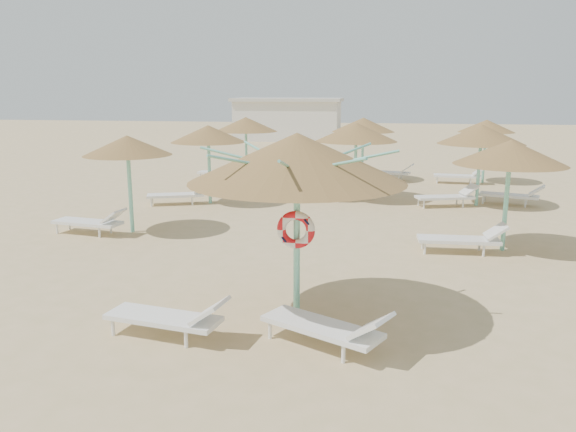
# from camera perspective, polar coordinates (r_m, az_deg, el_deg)

# --- Properties ---
(ground) EXTENTS (120.00, 120.00, 0.00)m
(ground) POSITION_cam_1_polar(r_m,az_deg,el_deg) (9.90, 0.89, -9.95)
(ground) COLOR tan
(ground) RESTS_ON ground
(main_palapa) EXTENTS (3.52, 3.52, 3.15)m
(main_palapa) POSITION_cam_1_polar(r_m,az_deg,el_deg) (8.99, 0.93, 5.88)
(main_palapa) COLOR #7AD4BB
(main_palapa) RESTS_ON ground
(lounger_main_a) EXTENTS (2.05, 0.92, 0.72)m
(lounger_main_a) POSITION_cam_1_polar(r_m,az_deg,el_deg) (9.09, -11.84, -10.00)
(lounger_main_a) COLOR white
(lounger_main_a) RESTS_ON ground
(lounger_main_b) EXTENTS (2.08, 1.48, 0.74)m
(lounger_main_b) POSITION_cam_1_polar(r_m,az_deg,el_deg) (8.56, 4.18, -11.18)
(lounger_main_b) COLOR white
(lounger_main_b) RESTS_ON ground
(palapa_field) EXTENTS (19.22, 13.14, 2.72)m
(palapa_field) POSITION_cam_1_polar(r_m,az_deg,el_deg) (19.22, 9.67, 7.98)
(palapa_field) COLOR #7AD4BB
(palapa_field) RESTS_ON ground
(service_hut) EXTENTS (8.40, 4.40, 3.25)m
(service_hut) POSITION_cam_1_polar(r_m,az_deg,el_deg) (44.71, 0.00, 9.84)
(service_hut) COLOR silver
(service_hut) RESTS_ON ground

